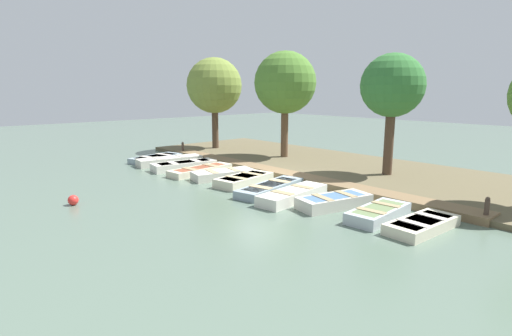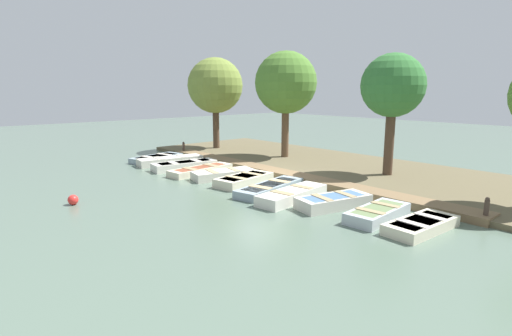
# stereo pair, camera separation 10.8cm
# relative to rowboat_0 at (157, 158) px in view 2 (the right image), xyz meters

# --- Properties ---
(ground_plane) EXTENTS (80.00, 80.00, 0.00)m
(ground_plane) POSITION_rel_rowboat_0_xyz_m (-1.07, 8.01, -0.16)
(ground_plane) COLOR #566B5B
(shore_bank) EXTENTS (8.00, 24.00, 0.20)m
(shore_bank) POSITION_rel_rowboat_0_xyz_m (-6.07, 8.01, -0.06)
(shore_bank) COLOR brown
(shore_bank) RESTS_ON ground_plane
(dock_walkway) EXTENTS (1.01, 18.23, 0.27)m
(dock_walkway) POSITION_rel_rowboat_0_xyz_m (-2.47, 8.01, -0.03)
(dock_walkway) COLOR brown
(dock_walkway) RESTS_ON ground_plane
(rowboat_0) EXTENTS (3.29, 1.94, 0.34)m
(rowboat_0) POSITION_rel_rowboat_0_xyz_m (0.00, 0.00, 0.00)
(rowboat_0) COLOR #8C9EA8
(rowboat_0) RESTS_ON ground_plane
(rowboat_1) EXTENTS (3.67, 1.55, 0.43)m
(rowboat_1) POSITION_rel_rowboat_0_xyz_m (-0.08, 1.46, 0.05)
(rowboat_1) COLOR beige
(rowboat_1) RESTS_ON ground_plane
(rowboat_2) EXTENTS (3.45, 1.50, 0.43)m
(rowboat_2) POSITION_rel_rowboat_0_xyz_m (0.07, 3.20, 0.05)
(rowboat_2) COLOR silver
(rowboat_2) RESTS_ON ground_plane
(rowboat_3) EXTENTS (3.53, 1.36, 0.34)m
(rowboat_3) POSITION_rel_rowboat_0_xyz_m (0.02, 4.66, 0.00)
(rowboat_3) COLOR beige
(rowboat_3) RESTS_ON ground_plane
(rowboat_4) EXTENTS (3.04, 1.65, 0.41)m
(rowboat_4) POSITION_rel_rowboat_0_xyz_m (-0.12, 6.33, 0.04)
(rowboat_4) COLOR beige
(rowboat_4) RESTS_ON ground_plane
(rowboat_5) EXTENTS (2.93, 1.61, 0.41)m
(rowboat_5) POSITION_rel_rowboat_0_xyz_m (-0.10, 7.89, 0.04)
(rowboat_5) COLOR beige
(rowboat_5) RESTS_ON ground_plane
(rowboat_6) EXTENTS (3.69, 1.73, 0.35)m
(rowboat_6) POSITION_rel_rowboat_0_xyz_m (-0.04, 9.63, 0.01)
(rowboat_6) COLOR #8C9EA8
(rowboat_6) RESTS_ON ground_plane
(rowboat_7) EXTENTS (3.34, 1.37, 0.43)m
(rowboat_7) POSITION_rel_rowboat_0_xyz_m (0.20, 11.10, 0.05)
(rowboat_7) COLOR silver
(rowboat_7) RESTS_ON ground_plane
(rowboat_8) EXTENTS (2.88, 1.66, 0.44)m
(rowboat_8) POSITION_rel_rowboat_0_xyz_m (-0.23, 12.69, 0.05)
(rowboat_8) COLOR beige
(rowboat_8) RESTS_ON ground_plane
(rowboat_9) EXTENTS (2.67, 1.22, 0.40)m
(rowboat_9) POSITION_rel_rowboat_0_xyz_m (-0.25, 14.44, 0.03)
(rowboat_9) COLOR #B2BCC1
(rowboat_9) RESTS_ON ground_plane
(rowboat_10) EXTENTS (2.66, 1.20, 0.35)m
(rowboat_10) POSITION_rel_rowboat_0_xyz_m (-0.27, 15.88, 0.01)
(rowboat_10) COLOR beige
(rowboat_10) RESTS_ON ground_plane
(mooring_post_near) EXTENTS (0.15, 0.15, 0.85)m
(mooring_post_near) POSITION_rel_rowboat_0_xyz_m (-2.37, -0.88, 0.26)
(mooring_post_near) COLOR #47382D
(mooring_post_near) RESTS_ON ground_plane
(mooring_post_far) EXTENTS (0.15, 0.15, 0.85)m
(mooring_post_far) POSITION_rel_rowboat_0_xyz_m (-2.37, 16.90, 0.26)
(mooring_post_far) COLOR #47382D
(mooring_post_far) RESTS_ON ground_plane
(buoy) EXTENTS (0.37, 0.37, 0.37)m
(buoy) POSITION_rel_rowboat_0_xyz_m (6.59, 6.26, 0.02)
(buoy) COLOR red
(buoy) RESTS_ON ground_plane
(park_tree_far_left) EXTENTS (3.65, 3.65, 6.20)m
(park_tree_far_left) POSITION_rel_rowboat_0_xyz_m (-4.98, -0.95, 4.17)
(park_tree_far_left) COLOR #4C3828
(park_tree_far_left) RESTS_ON ground_plane
(park_tree_left) EXTENTS (3.55, 3.55, 6.28)m
(park_tree_left) POSITION_rel_rowboat_0_xyz_m (-5.87, 4.72, 4.30)
(park_tree_left) COLOR brown
(park_tree_left) RESTS_ON ground_plane
(park_tree_center) EXTENTS (2.86, 2.86, 5.72)m
(park_tree_center) POSITION_rel_rowboat_0_xyz_m (-5.85, 11.45, 4.06)
(park_tree_center) COLOR #4C3828
(park_tree_center) RESTS_ON ground_plane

